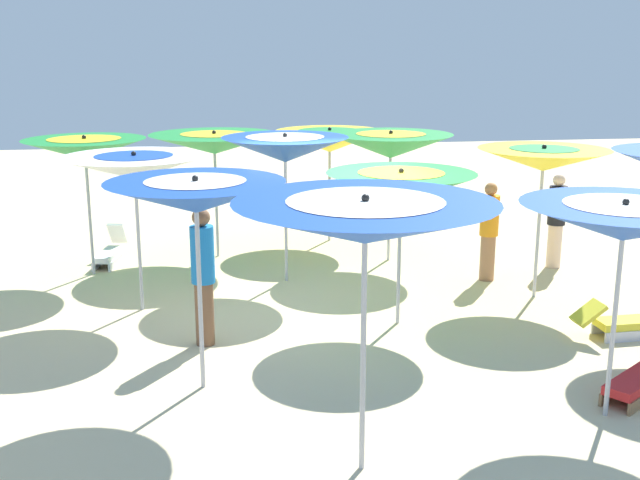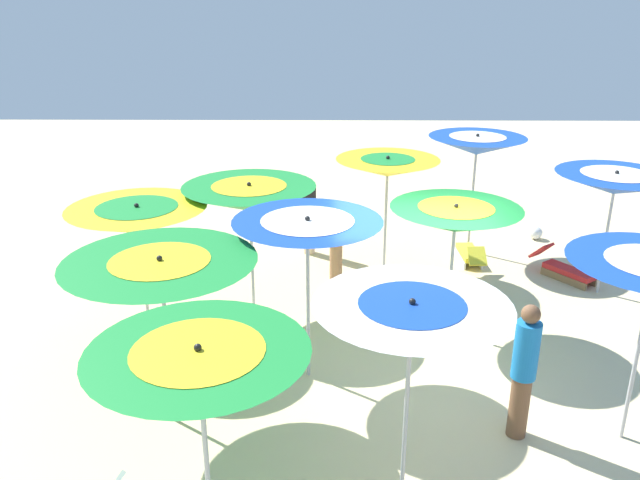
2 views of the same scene
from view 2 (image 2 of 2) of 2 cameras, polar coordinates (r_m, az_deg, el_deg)
name	(u,v)px [view 2 (image 2 of 2)]	position (r m, az deg, el deg)	size (l,w,h in m)	color
ground	(416,357)	(10.07, 8.40, -10.16)	(38.36, 38.36, 0.04)	beige
beach_umbrella_1	(615,183)	(12.28, 24.50, 4.54)	(2.03, 2.03, 2.30)	#B2B2B7
beach_umbrella_2	(477,145)	(13.44, 13.61, 8.09)	(1.94, 1.94, 2.52)	#B2B2B7
beach_umbrella_4	(455,219)	(10.06, 11.79, 1.81)	(2.00, 2.00, 2.17)	#B2B2B7
beach_umbrella_5	(388,167)	(12.12, 5.95, 6.36)	(1.92, 1.92, 2.33)	#B2B2B7
beach_umbrella_6	(411,318)	(6.60, 8.03, -6.83)	(2.01, 2.01, 2.31)	#B2B2B7
beach_umbrella_7	(308,234)	(8.56, -1.10, 0.53)	(2.00, 2.00, 2.41)	#B2B2B7
beach_umbrella_8	(249,198)	(10.49, -6.21, 3.71)	(2.15, 2.15, 2.32)	#B2B2B7
beach_umbrella_9	(199,366)	(5.82, -10.57, -10.86)	(1.97, 1.97, 2.33)	#B2B2B7
beach_umbrella_10	(161,274)	(7.84, -13.80, -2.91)	(2.29, 2.29, 2.29)	#B2B2B7
beach_umbrella_11	(138,220)	(10.07, -15.70, 1.74)	(2.08, 2.08, 2.22)	#B2B2B7
lounger_1	(470,254)	(13.43, 13.02, -1.23)	(1.25, 0.41, 0.51)	silver
lounger_2	(564,269)	(13.25, 20.67, -2.39)	(1.27, 1.05, 0.58)	olive
beachgoer_0	(336,240)	(12.06, 1.42, 0.04)	(0.30, 0.30, 1.61)	#A3704C
beachgoer_1	(309,215)	(13.38, -0.98, 2.24)	(0.30, 0.30, 1.63)	beige
beachgoer_2	(524,369)	(8.25, 17.46, -10.75)	(0.30, 0.30, 1.79)	brown
beach_ball	(536,233)	(15.16, 18.42, 0.60)	(0.29, 0.29, 0.29)	white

